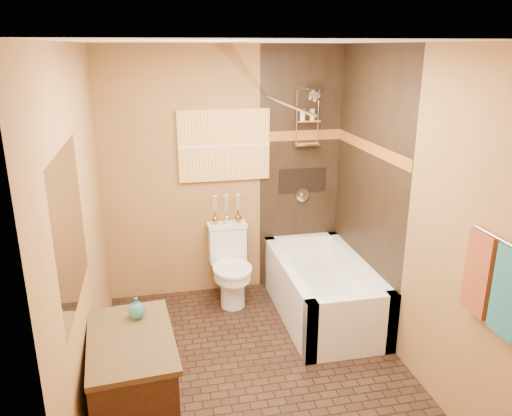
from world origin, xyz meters
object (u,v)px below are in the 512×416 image
object	(u,v)px
bathtub	(322,294)
toilet	(230,265)
sunset_painting	(224,145)
vanity	(133,388)

from	to	relation	value
bathtub	toilet	size ratio (longest dim) A/B	1.94
sunset_painting	vanity	world-z (taller)	sunset_painting
vanity	toilet	bearing A→B (deg)	57.56
bathtub	vanity	xyz separation A→B (m)	(-1.72, -1.25, 0.16)
bathtub	toilet	distance (m)	0.95
bathtub	sunset_painting	bearing A→B (deg)	138.21
toilet	vanity	bearing A→B (deg)	-119.00
toilet	vanity	distance (m)	1.95
sunset_painting	toilet	bearing A→B (deg)	-90.00
sunset_painting	toilet	xyz separation A→B (m)	(0.00, -0.26, -1.16)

